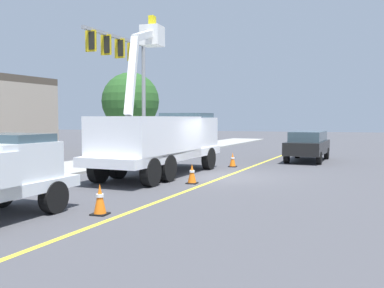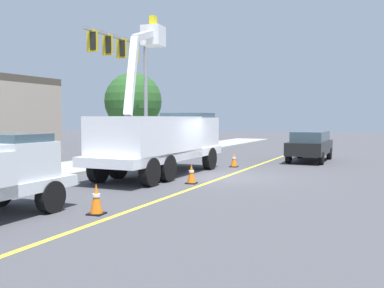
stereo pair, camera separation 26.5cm
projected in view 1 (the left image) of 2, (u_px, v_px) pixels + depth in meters
name	position (u px, v px, depth m)	size (l,w,h in m)	color
ground	(225.00, 177.00, 18.31)	(120.00, 120.00, 0.00)	#47474C
sidewalk_far_side	(75.00, 167.00, 21.43)	(60.00, 3.60, 0.12)	#9E9E99
lane_centre_stripe	(225.00, 176.00, 18.31)	(50.00, 0.16, 0.01)	yellow
utility_bucket_truck	(161.00, 138.00, 18.72)	(8.42, 3.37, 7.10)	white
passing_minivan	(308.00, 144.00, 24.79)	(4.98, 2.41, 1.69)	black
traffic_cone_mid_front	(100.00, 199.00, 11.09)	(0.40, 0.40, 0.80)	black
traffic_cone_mid_rear	(192.00, 174.00, 16.33)	(0.40, 0.40, 0.74)	black
traffic_cone_trailing	(233.00, 160.00, 21.88)	(0.40, 0.40, 0.72)	black
traffic_signal_mast	(126.00, 64.00, 23.53)	(5.66, 0.97, 7.83)	gray
street_tree_right	(131.00, 101.00, 28.82)	(3.79, 3.79, 5.45)	brown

